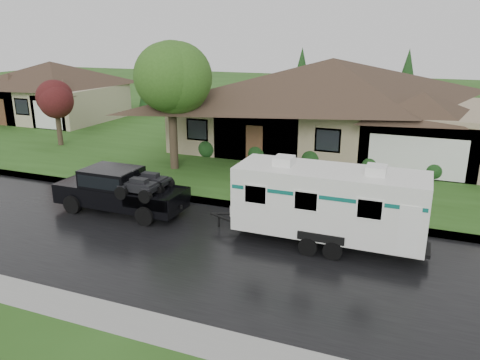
% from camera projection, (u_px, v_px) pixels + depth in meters
% --- Properties ---
extents(ground, '(140.00, 140.00, 0.00)m').
position_uv_depth(ground, '(205.00, 224.00, 18.40)').
color(ground, '#274D18').
rests_on(ground, ground).
extents(road, '(140.00, 8.00, 0.01)m').
position_uv_depth(road, '(181.00, 245.00, 16.63)').
color(road, black).
rests_on(road, ground).
extents(curb, '(140.00, 0.50, 0.15)m').
position_uv_depth(curb, '(228.00, 204.00, 20.37)').
color(curb, gray).
rests_on(curb, ground).
extents(lawn, '(140.00, 26.00, 0.15)m').
position_uv_depth(lawn, '(302.00, 143.00, 31.67)').
color(lawn, '#274D18').
rests_on(lawn, ground).
extents(house_main, '(19.44, 10.80, 6.90)m').
position_uv_depth(house_main, '(336.00, 94.00, 28.77)').
color(house_main, gray).
rests_on(house_main, lawn).
extents(house_far, '(10.80, 8.64, 5.80)m').
position_uv_depth(house_far, '(53.00, 86.00, 39.26)').
color(house_far, tan).
rests_on(house_far, lawn).
extents(tree_left_green, '(4.10, 4.10, 6.79)m').
position_uv_depth(tree_left_green, '(171.00, 80.00, 24.11)').
color(tree_left_green, '#382B1E').
rests_on(tree_left_green, lawn).
extents(tree_red, '(2.60, 2.60, 4.30)m').
position_uv_depth(tree_red, '(56.00, 99.00, 29.97)').
color(tree_red, '#382B1E').
rests_on(tree_red, lawn).
extents(shrub_row, '(13.60, 1.00, 1.00)m').
position_uv_depth(shrub_row, '(311.00, 157.00, 25.74)').
color(shrub_row, '#143814').
rests_on(shrub_row, lawn).
extents(pickup_truck, '(5.55, 2.11, 1.85)m').
position_uv_depth(pickup_truck, '(118.00, 189.00, 19.48)').
color(pickup_truck, black).
rests_on(pickup_truck, ground).
extents(travel_trailer, '(6.84, 2.40, 3.07)m').
position_uv_depth(travel_trailer, '(329.00, 201.00, 16.17)').
color(travel_trailer, white).
rests_on(travel_trailer, ground).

